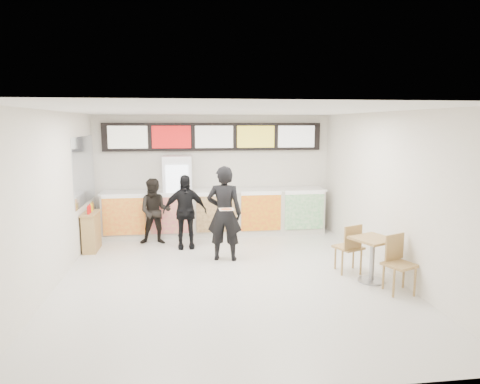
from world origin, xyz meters
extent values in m
plane|color=beige|center=(0.00, 0.00, 0.00)|extent=(7.00, 7.00, 0.00)
plane|color=white|center=(0.00, 0.00, 3.00)|extent=(7.00, 7.00, 0.00)
plane|color=silver|center=(0.00, 3.50, 1.50)|extent=(6.00, 0.00, 6.00)
plane|color=silver|center=(-3.00, 0.00, 1.50)|extent=(0.00, 7.00, 7.00)
plane|color=silver|center=(3.00, 0.00, 1.50)|extent=(0.00, 7.00, 7.00)
cube|color=silver|center=(0.00, 3.10, 0.55)|extent=(5.50, 0.70, 1.10)
cube|color=silver|center=(0.00, 3.10, 1.12)|extent=(5.56, 0.76, 0.04)
cube|color=#DF4A1A|center=(-2.20, 2.72, 0.61)|extent=(0.99, 0.02, 0.90)
cube|color=#D02E65|center=(-1.10, 2.72, 0.61)|extent=(0.99, 0.02, 0.90)
cube|color=brown|center=(0.00, 2.72, 0.61)|extent=(0.99, 0.02, 0.90)
cube|color=yellow|center=(1.10, 2.72, 0.61)|extent=(0.99, 0.02, 0.90)
cube|color=#249041|center=(2.20, 2.72, 0.61)|extent=(0.99, 0.02, 0.90)
cube|color=black|center=(0.00, 3.42, 2.45)|extent=(5.50, 0.12, 0.70)
cube|color=white|center=(-2.12, 3.35, 2.45)|extent=(0.95, 0.02, 0.55)
cube|color=red|center=(-1.06, 3.35, 2.45)|extent=(0.95, 0.02, 0.55)
cube|color=silver|center=(0.00, 3.35, 2.45)|extent=(0.95, 0.02, 0.55)
cube|color=yellow|center=(1.06, 3.35, 2.45)|extent=(0.95, 0.02, 0.55)
cube|color=white|center=(2.12, 3.35, 2.45)|extent=(0.95, 0.02, 0.55)
cube|color=white|center=(-0.93, 3.12, 1.00)|extent=(0.70, 0.65, 2.00)
cube|color=white|center=(-0.93, 2.78, 1.05)|extent=(0.54, 0.02, 1.50)
cylinder|color=green|center=(-1.14, 2.82, 0.45)|extent=(0.07, 0.07, 0.22)
cylinder|color=orange|center=(-1.00, 2.82, 0.45)|extent=(0.07, 0.07, 0.22)
cylinder|color=red|center=(-0.86, 2.82, 0.45)|extent=(0.07, 0.07, 0.22)
cylinder|color=#1728AD|center=(-0.72, 2.82, 0.45)|extent=(0.07, 0.07, 0.22)
cylinder|color=orange|center=(-1.14, 2.82, 0.83)|extent=(0.07, 0.07, 0.22)
cylinder|color=red|center=(-1.00, 2.82, 0.83)|extent=(0.07, 0.07, 0.22)
cylinder|color=#1728AD|center=(-0.86, 2.82, 0.83)|extent=(0.07, 0.07, 0.22)
cylinder|color=green|center=(-0.72, 2.82, 0.83)|extent=(0.07, 0.07, 0.22)
cylinder|color=red|center=(-1.14, 2.82, 1.21)|extent=(0.07, 0.07, 0.22)
cylinder|color=#1728AD|center=(-1.00, 2.82, 1.21)|extent=(0.07, 0.07, 0.22)
cylinder|color=green|center=(-0.86, 2.82, 1.21)|extent=(0.07, 0.07, 0.22)
cylinder|color=orange|center=(-0.72, 2.82, 1.21)|extent=(0.07, 0.07, 0.22)
cylinder|color=#1728AD|center=(-1.14, 2.82, 1.59)|extent=(0.07, 0.07, 0.22)
cylinder|color=green|center=(-1.00, 2.82, 1.59)|extent=(0.07, 0.07, 0.22)
cylinder|color=orange|center=(-0.86, 2.82, 1.59)|extent=(0.07, 0.07, 0.22)
cylinder|color=red|center=(-0.72, 2.82, 1.59)|extent=(0.07, 0.07, 0.22)
cube|color=#B2B7BF|center=(-2.99, 2.45, 1.75)|extent=(0.01, 2.00, 1.50)
imported|color=black|center=(0.03, 1.02, 0.97)|extent=(0.79, 0.61, 1.95)
imported|color=black|center=(-1.45, 2.42, 0.77)|extent=(0.77, 0.61, 1.53)
imported|color=black|center=(-0.77, 1.99, 0.83)|extent=(0.99, 0.43, 1.67)
cube|color=beige|center=(0.03, 0.57, 1.15)|extent=(0.28, 0.28, 0.01)
cone|color=#CC7233|center=(0.03, 0.57, 1.16)|extent=(0.36, 0.36, 0.02)
cube|color=#A08049|center=(2.50, -0.55, 0.78)|extent=(0.84, 0.84, 0.04)
cylinder|color=gray|center=(2.50, -0.55, 0.38)|extent=(0.09, 0.09, 0.77)
cylinder|color=gray|center=(2.50, -0.55, 0.02)|extent=(0.47, 0.47, 0.03)
cube|color=#A08049|center=(2.73, -1.09, 0.48)|extent=(0.59, 0.59, 0.04)
cube|color=#A08049|center=(2.73, -0.89, 0.72)|extent=(0.40, 0.20, 0.45)
cube|color=#A08049|center=(2.27, -0.02, 0.48)|extent=(0.59, 0.59, 0.04)
cube|color=#A08049|center=(2.27, -0.22, 0.72)|extent=(0.40, 0.20, 0.45)
cube|color=#A08049|center=(-2.82, 2.06, 0.41)|extent=(0.27, 0.73, 0.82)
cube|color=#A08049|center=(-2.82, 2.06, 0.84)|extent=(0.31, 0.77, 0.04)
cylinder|color=red|center=(-2.82, 1.86, 0.94)|extent=(0.05, 0.05, 0.16)
cylinder|color=red|center=(-2.82, 2.02, 0.94)|extent=(0.05, 0.05, 0.16)
cylinder|color=yellow|center=(-2.82, 2.17, 0.94)|extent=(0.05, 0.05, 0.16)
cylinder|color=brown|center=(-2.82, 2.32, 0.94)|extent=(0.05, 0.05, 0.16)
camera|label=1|loc=(-0.76, -7.45, 2.78)|focal=32.00mm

